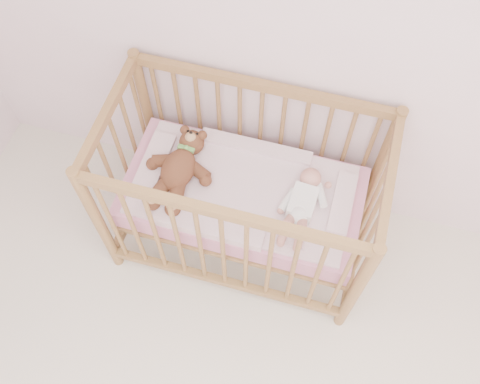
% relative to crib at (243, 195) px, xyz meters
% --- Properties ---
extents(wall_back, '(4.00, 0.02, 2.70)m').
position_rel_crib_xyz_m(wall_back, '(0.33, 0.40, 0.85)').
color(wall_back, white).
rests_on(wall_back, floor).
extents(crib, '(1.36, 0.76, 1.00)m').
position_rel_crib_xyz_m(crib, '(0.00, 0.00, 0.00)').
color(crib, '#976A40').
rests_on(crib, floor).
extents(mattress, '(1.22, 0.62, 0.13)m').
position_rel_crib_xyz_m(mattress, '(-0.00, 0.00, -0.01)').
color(mattress, pink).
rests_on(mattress, crib).
extents(blanket, '(1.10, 0.58, 0.06)m').
position_rel_crib_xyz_m(blanket, '(-0.00, 0.00, 0.06)').
color(blanket, pink).
rests_on(blanket, mattress).
extents(baby, '(0.26, 0.49, 0.11)m').
position_rel_crib_xyz_m(baby, '(0.31, -0.02, 0.14)').
color(baby, white).
rests_on(baby, blanket).
extents(teddy_bear, '(0.40, 0.54, 0.14)m').
position_rel_crib_xyz_m(teddy_bear, '(-0.33, -0.02, 0.15)').
color(teddy_bear, brown).
rests_on(teddy_bear, blanket).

